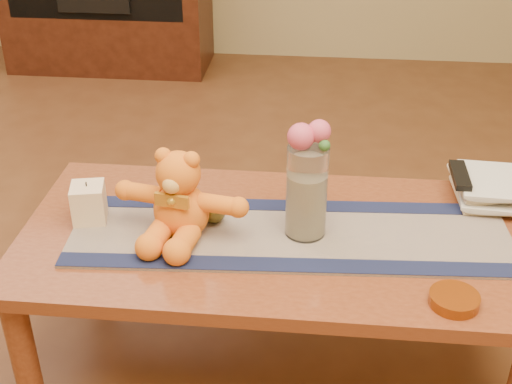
# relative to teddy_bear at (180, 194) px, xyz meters

# --- Properties ---
(floor) EXTENTS (5.50, 5.50, 0.00)m
(floor) POSITION_rel_teddy_bear_xyz_m (0.25, 0.02, -0.58)
(floor) COLOR #542E18
(floor) RESTS_ON ground
(coffee_table_top) EXTENTS (1.40, 0.70, 0.04)m
(coffee_table_top) POSITION_rel_teddy_bear_xyz_m (0.25, 0.02, -0.15)
(coffee_table_top) COLOR maroon
(coffee_table_top) RESTS_ON floor
(table_leg_fl) EXTENTS (0.07, 0.07, 0.41)m
(table_leg_fl) POSITION_rel_teddy_bear_xyz_m (-0.39, -0.27, -0.37)
(table_leg_fl) COLOR maroon
(table_leg_fl) RESTS_ON floor
(table_leg_bl) EXTENTS (0.07, 0.07, 0.41)m
(table_leg_bl) POSITION_rel_teddy_bear_xyz_m (-0.39, 0.31, -0.37)
(table_leg_bl) COLOR maroon
(table_leg_bl) RESTS_ON floor
(table_leg_br) EXTENTS (0.07, 0.07, 0.41)m
(table_leg_br) POSITION_rel_teddy_bear_xyz_m (0.89, 0.31, -0.37)
(table_leg_br) COLOR maroon
(table_leg_br) RESTS_ON floor
(persian_runner) EXTENTS (1.22, 0.42, 0.01)m
(persian_runner) POSITION_rel_teddy_bear_xyz_m (0.30, 0.02, -0.12)
(persian_runner) COLOR #1E1B4D
(persian_runner) RESTS_ON coffee_table_top
(runner_border_near) EXTENTS (1.20, 0.13, 0.00)m
(runner_border_near) POSITION_rel_teddy_bear_xyz_m (0.30, -0.13, -0.12)
(runner_border_near) COLOR #151B40
(runner_border_near) RESTS_ON persian_runner
(runner_border_far) EXTENTS (1.20, 0.13, 0.00)m
(runner_border_far) POSITION_rel_teddy_bear_xyz_m (0.29, 0.16, -0.12)
(runner_border_far) COLOR #151B40
(runner_border_far) RESTS_ON persian_runner
(teddy_bear) EXTENTS (0.39, 0.35, 0.24)m
(teddy_bear) POSITION_rel_teddy_bear_xyz_m (0.00, 0.00, 0.00)
(teddy_bear) COLOR orange
(teddy_bear) RESTS_ON persian_runner
(pillar_candle) EXTENTS (0.11, 0.11, 0.11)m
(pillar_candle) POSITION_rel_teddy_bear_xyz_m (-0.27, 0.03, -0.06)
(pillar_candle) COLOR beige
(pillar_candle) RESTS_ON persian_runner
(candle_wick) EXTENTS (0.00, 0.00, 0.01)m
(candle_wick) POSITION_rel_teddy_bear_xyz_m (-0.27, 0.03, -0.00)
(candle_wick) COLOR black
(candle_wick) RESTS_ON pillar_candle
(glass_vase) EXTENTS (0.11, 0.11, 0.26)m
(glass_vase) POSITION_rel_teddy_bear_xyz_m (0.33, 0.03, 0.01)
(glass_vase) COLOR silver
(glass_vase) RESTS_ON persian_runner
(potpourri_fill) EXTENTS (0.09, 0.09, 0.18)m
(potpourri_fill) POSITION_rel_teddy_bear_xyz_m (0.33, 0.03, -0.03)
(potpourri_fill) COLOR beige
(potpourri_fill) RESTS_ON glass_vase
(rose_left) EXTENTS (0.07, 0.07, 0.07)m
(rose_left) POSITION_rel_teddy_bear_xyz_m (0.31, 0.02, 0.18)
(rose_left) COLOR #D34A6D
(rose_left) RESTS_ON glass_vase
(rose_right) EXTENTS (0.06, 0.06, 0.06)m
(rose_right) POSITION_rel_teddy_bear_xyz_m (0.36, 0.03, 0.19)
(rose_right) COLOR #D34A6D
(rose_right) RESTS_ON glass_vase
(blue_flower_back) EXTENTS (0.04, 0.04, 0.04)m
(blue_flower_back) POSITION_rel_teddy_bear_xyz_m (0.34, 0.06, 0.17)
(blue_flower_back) COLOR #5369B4
(blue_flower_back) RESTS_ON glass_vase
(blue_flower_side) EXTENTS (0.04, 0.04, 0.04)m
(blue_flower_side) POSITION_rel_teddy_bear_xyz_m (0.30, 0.05, 0.16)
(blue_flower_side) COLOR #5369B4
(blue_flower_side) RESTS_ON glass_vase
(leaf_sprig) EXTENTS (0.03, 0.03, 0.03)m
(leaf_sprig) POSITION_rel_teddy_bear_xyz_m (0.37, 0.01, 0.16)
(leaf_sprig) COLOR #33662D
(leaf_sprig) RESTS_ON glass_vase
(bronze_ball) EXTENTS (0.08, 0.08, 0.07)m
(bronze_ball) POSITION_rel_teddy_bear_xyz_m (0.08, 0.06, -0.08)
(bronze_ball) COLOR #4F461A
(bronze_ball) RESTS_ON persian_runner
(book_bottom) EXTENTS (0.18, 0.23, 0.02)m
(book_bottom) POSITION_rel_teddy_bear_xyz_m (0.78, 0.27, -0.12)
(book_bottom) COLOR beige
(book_bottom) RESTS_ON coffee_table_top
(book_lower) EXTENTS (0.18, 0.24, 0.02)m
(book_lower) POSITION_rel_teddy_bear_xyz_m (0.78, 0.26, -0.10)
(book_lower) COLOR beige
(book_lower) RESTS_ON book_bottom
(book_upper) EXTENTS (0.19, 0.24, 0.02)m
(book_upper) POSITION_rel_teddy_bear_xyz_m (0.77, 0.27, -0.08)
(book_upper) COLOR beige
(book_upper) RESTS_ON book_lower
(book_top) EXTENTS (0.18, 0.23, 0.02)m
(book_top) POSITION_rel_teddy_bear_xyz_m (0.78, 0.26, -0.06)
(book_top) COLOR beige
(book_top) RESTS_ON book_upper
(tv_remote) EXTENTS (0.05, 0.16, 0.02)m
(tv_remote) POSITION_rel_teddy_bear_xyz_m (0.78, 0.26, -0.04)
(tv_remote) COLOR black
(tv_remote) RESTS_ON book_top
(amber_dish) EXTENTS (0.13, 0.13, 0.03)m
(amber_dish) POSITION_rel_teddy_bear_xyz_m (0.70, -0.23, -0.11)
(amber_dish) COLOR #BF5914
(amber_dish) RESTS_ON coffee_table_top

